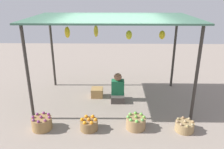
# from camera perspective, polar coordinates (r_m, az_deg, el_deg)

# --- Properties ---
(ground_plane) EXTENTS (14.00, 14.00, 0.00)m
(ground_plane) POSITION_cam_1_polar(r_m,az_deg,el_deg) (6.22, 0.09, -6.43)
(ground_plane) COLOR gray
(market_stall_structure) EXTENTS (3.97, 2.30, 2.23)m
(market_stall_structure) POSITION_cam_1_polar(r_m,az_deg,el_deg) (5.60, 0.09, 12.93)
(market_stall_structure) COLOR #38332D
(market_stall_structure) RESTS_ON ground
(vendor_person) EXTENTS (0.36, 0.44, 0.78)m
(vendor_person) POSITION_cam_1_polar(r_m,az_deg,el_deg) (6.07, 1.47, -4.03)
(vendor_person) COLOR #453E3A
(vendor_person) RESTS_ON ground
(basket_purple_onions) EXTENTS (0.43, 0.43, 0.33)m
(basket_purple_onions) POSITION_cam_1_polar(r_m,az_deg,el_deg) (5.18, -17.45, -11.71)
(basket_purple_onions) COLOR olive
(basket_purple_onions) RESTS_ON ground
(basket_oranges) EXTENTS (0.38, 0.38, 0.29)m
(basket_oranges) POSITION_cam_1_polar(r_m,az_deg,el_deg) (4.97, -5.88, -12.52)
(basket_oranges) COLOR olive
(basket_oranges) RESTS_ON ground
(basket_green_apples) EXTENTS (0.42, 0.42, 0.32)m
(basket_green_apples) POSITION_cam_1_polar(r_m,az_deg,el_deg) (5.00, 6.09, -12.06)
(basket_green_apples) COLOR #99774E
(basket_green_apples) RESTS_ON ground
(basket_potatoes) EXTENTS (0.40, 0.40, 0.25)m
(basket_potatoes) POSITION_cam_1_polar(r_m,az_deg,el_deg) (5.15, 17.99, -12.41)
(basket_potatoes) COLOR #9B7C50
(basket_potatoes) RESTS_ON ground
(wooden_crate_near_vendor) EXTENTS (0.32, 0.32, 0.25)m
(wooden_crate_near_vendor) POSITION_cam_1_polar(r_m,az_deg,el_deg) (6.36, -3.82, -4.58)
(wooden_crate_near_vendor) COLOR #A97F49
(wooden_crate_near_vendor) RESTS_ON ground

